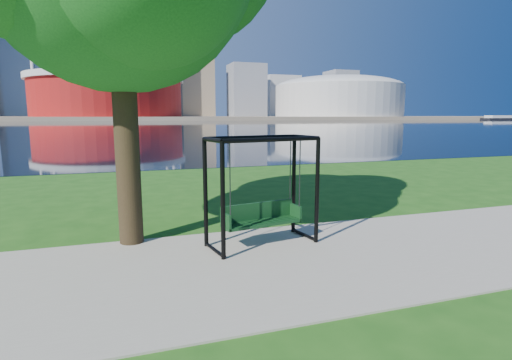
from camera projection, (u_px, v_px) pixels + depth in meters
name	position (u px, v px, depth m)	size (l,w,h in m)	color
ground	(269.00, 254.00, 7.21)	(900.00, 900.00, 0.00)	#1E5114
path	(279.00, 262.00, 6.74)	(120.00, 4.00, 0.03)	#9E937F
river	(134.00, 125.00, 102.88)	(900.00, 180.00, 0.02)	black
far_bank	(127.00, 118.00, 294.07)	(900.00, 228.00, 2.00)	#937F60
stadium	(108.00, 94.00, 222.29)	(83.00, 83.00, 32.00)	maroon
arena	(338.00, 95.00, 266.68)	(84.00, 84.00, 26.56)	beige
skyline	(119.00, 71.00, 299.77)	(392.00, 66.00, 96.50)	gray
swing	(261.00, 194.00, 7.52)	(2.16, 1.23, 2.09)	black
barge	(501.00, 118.00, 246.09)	(27.06, 8.21, 2.68)	black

